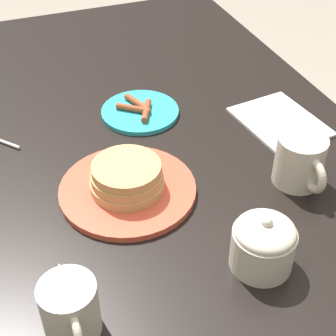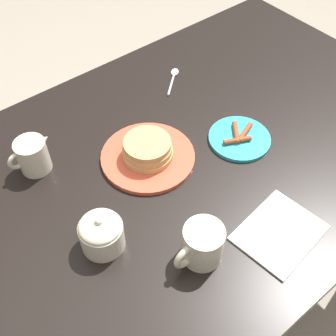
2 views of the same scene
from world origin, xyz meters
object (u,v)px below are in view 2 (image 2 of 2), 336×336
(pancake_plate, at_px, (148,153))
(napkin, at_px, (279,232))
(side_plate_bacon, at_px, (239,138))
(coffee_mug, at_px, (202,244))
(spoon, at_px, (173,77))
(sugar_bowl, at_px, (101,233))
(creamer_pitcher, at_px, (33,155))

(pancake_plate, height_order, napkin, pancake_plate)
(pancake_plate, xyz_separation_m, side_plate_bacon, (-0.23, 0.10, -0.02))
(coffee_mug, bearing_deg, spoon, -123.86)
(sugar_bowl, relative_size, spoon, 0.89)
(sugar_bowl, bearing_deg, spoon, -143.90)
(sugar_bowl, relative_size, napkin, 0.48)
(coffee_mug, height_order, spoon, coffee_mug)
(pancake_plate, xyz_separation_m, spoon, (-0.27, -0.22, -0.02))
(coffee_mug, relative_size, napkin, 0.59)
(pancake_plate, height_order, side_plate_bacon, pancake_plate)
(coffee_mug, bearing_deg, sugar_bowl, -46.78)
(coffee_mug, xyz_separation_m, spoon, (-0.35, -0.52, -0.04))
(coffee_mug, relative_size, spoon, 1.09)
(side_plate_bacon, xyz_separation_m, spoon, (-0.03, -0.32, -0.00))
(spoon, bearing_deg, side_plate_bacon, 84.35)
(napkin, xyz_separation_m, spoon, (-0.17, -0.59, 0.00))
(napkin, bearing_deg, sugar_bowl, -34.89)
(creamer_pitcher, relative_size, sugar_bowl, 1.20)
(side_plate_bacon, bearing_deg, pancake_plate, -23.46)
(coffee_mug, height_order, napkin, coffee_mug)
(side_plate_bacon, xyz_separation_m, sugar_bowl, (0.46, 0.04, 0.04))
(pancake_plate, bearing_deg, creamer_pitcher, -32.50)
(creamer_pitcher, distance_m, napkin, 0.62)
(creamer_pitcher, distance_m, spoon, 0.51)
(pancake_plate, xyz_separation_m, sugar_bowl, (0.23, 0.14, 0.02))
(side_plate_bacon, distance_m, spoon, 0.32)
(side_plate_bacon, bearing_deg, coffee_mug, 31.95)
(sugar_bowl, bearing_deg, napkin, 145.11)
(creamer_pitcher, bearing_deg, spoon, -172.48)
(pancake_plate, height_order, sugar_bowl, sugar_bowl)
(side_plate_bacon, relative_size, napkin, 0.82)
(pancake_plate, relative_size, sugar_bowl, 2.48)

